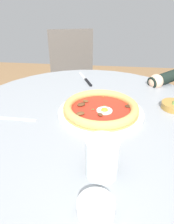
# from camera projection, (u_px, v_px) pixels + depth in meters

# --- Properties ---
(dining_table) EXTENTS (0.99, 0.99, 0.75)m
(dining_table) POSITION_uv_depth(u_px,v_px,m) (88.00, 146.00, 0.86)
(dining_table) COLOR gray
(dining_table) RESTS_ON ground
(pizza_on_plate) EXTENTS (0.31, 0.31, 0.04)m
(pizza_on_plate) POSITION_uv_depth(u_px,v_px,m) (101.00, 109.00, 0.76)
(pizza_on_plate) COLOR white
(pizza_on_plate) RESTS_ON dining_table
(water_glass) EXTENTS (0.08, 0.08, 0.10)m
(water_glass) POSITION_uv_depth(u_px,v_px,m) (102.00, 160.00, 0.49)
(water_glass) COLOR silver
(water_glass) RESTS_ON dining_table
(steak_knife) EXTENTS (0.09, 0.20, 0.01)m
(steak_knife) POSITION_uv_depth(u_px,v_px,m) (87.00, 81.00, 1.05)
(steak_knife) COLOR silver
(steak_knife) RESTS_ON dining_table
(ramekin_capers) EXTENTS (0.08, 0.08, 0.03)m
(ramekin_capers) POSITION_uv_depth(u_px,v_px,m) (96.00, 207.00, 0.41)
(ramekin_capers) COLOR white
(ramekin_capers) RESTS_ON dining_table
(fork_utensil) EXTENTS (0.19, 0.02, 0.00)m
(fork_utensil) POSITION_uv_depth(u_px,v_px,m) (10.00, 119.00, 0.73)
(fork_utensil) COLOR #BCBCC1
(fork_utensil) RESTS_ON dining_table
(cafe_chair_spare_near) EXTENTS (0.48, 0.48, 0.89)m
(cafe_chair_spare_near) POSITION_uv_depth(u_px,v_px,m) (73.00, 77.00, 1.70)
(cafe_chair_spare_near) COLOR #504A45
(cafe_chair_spare_near) RESTS_ON ground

